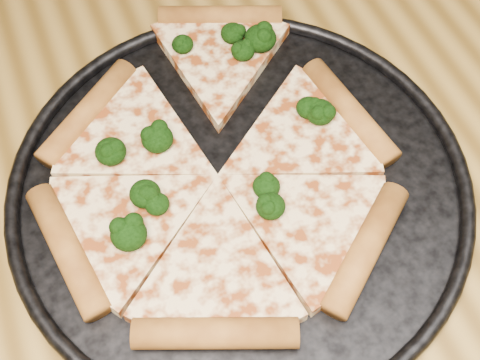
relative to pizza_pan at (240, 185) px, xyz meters
name	(u,v)px	position (x,y,z in m)	size (l,w,h in m)	color
pizza_pan	(240,185)	(0.00, 0.00, 0.00)	(0.40, 0.40, 0.02)	black
pizza	(218,167)	(-0.01, 0.02, 0.01)	(0.32, 0.37, 0.02)	beige
broccoli_florets	(212,128)	(-0.01, 0.05, 0.02)	(0.22, 0.22, 0.02)	black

